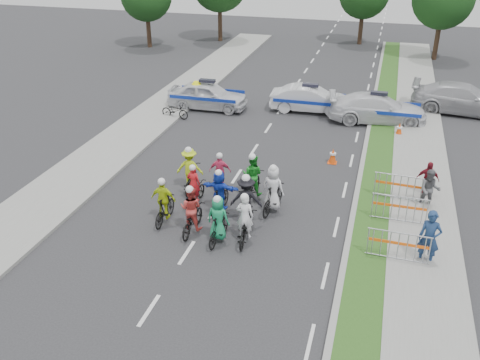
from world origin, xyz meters
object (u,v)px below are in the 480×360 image
(rider_7, at_px, (273,193))
(cone_1, at_px, (399,130))
(police_car_2, at_px, (377,108))
(cone_0, at_px, (333,156))
(spectator_2, at_px, (427,180))
(rider_1, at_px, (218,224))
(rider_5, at_px, (220,194))
(rider_10, at_px, (190,173))
(rider_0, at_px, (245,225))
(rider_3, at_px, (164,205))
(barrier_0, at_px, (398,247))
(police_car_0, at_px, (208,95))
(rider_8, at_px, (252,181))
(marshal_hiviz, at_px, (197,95))
(rider_4, at_px, (246,205))
(parked_bike, at_px, (175,111))
(spectator_1, at_px, (430,190))
(civilian_sedan, at_px, (463,99))
(barrier_2, at_px, (400,188))
(rider_2, at_px, (192,215))
(barrier_1, at_px, (399,210))
(police_car_1, at_px, (310,99))
(rider_6, at_px, (194,191))
(rider_9, at_px, (220,176))
(spectator_0, at_px, (429,238))

(rider_7, height_order, cone_1, rider_7)
(police_car_2, bearing_deg, cone_0, 156.46)
(spectator_2, bearing_deg, rider_1, -144.05)
(rider_5, xyz_separation_m, police_car_2, (5.17, 11.66, -0.00))
(rider_10, bearing_deg, rider_0, 127.22)
(rider_3, distance_m, police_car_2, 14.63)
(barrier_0, bearing_deg, police_car_2, 95.61)
(police_car_0, height_order, spectator_2, police_car_0)
(rider_8, bearing_deg, rider_7, 140.25)
(rider_7, height_order, marshal_hiviz, rider_7)
(rider_4, distance_m, parked_bike, 11.90)
(rider_8, distance_m, police_car_0, 11.10)
(rider_5, distance_m, spectator_1, 7.90)
(rider_5, xyz_separation_m, spectator_2, (7.49, 3.35, 0.00))
(cone_0, bearing_deg, police_car_0, 144.27)
(rider_1, bearing_deg, spectator_1, -143.84)
(police_car_0, distance_m, cone_0, 9.69)
(rider_3, relative_size, civilian_sedan, 0.32)
(civilian_sedan, xyz_separation_m, cone_0, (-6.18, -8.81, -0.48))
(civilian_sedan, distance_m, barrier_0, 16.32)
(marshal_hiviz, height_order, barrier_2, marshal_hiviz)
(rider_2, xyz_separation_m, rider_8, (1.40, 3.07, 0.02))
(spectator_1, distance_m, barrier_0, 4.11)
(marshal_hiviz, height_order, barrier_1, marshal_hiviz)
(rider_4, bearing_deg, barrier_2, -157.25)
(rider_7, bearing_deg, rider_8, -30.52)
(rider_0, height_order, cone_0, rider_0)
(police_car_2, xyz_separation_m, parked_bike, (-10.69, -2.45, -0.33))
(police_car_1, xyz_separation_m, spectator_2, (6.09, -9.01, 0.03))
(rider_5, bearing_deg, rider_6, -11.34)
(rider_7, bearing_deg, cone_0, -97.89)
(rider_4, relative_size, rider_9, 1.21)
(barrier_0, distance_m, barrier_2, 4.27)
(rider_9, bearing_deg, civilian_sedan, -136.84)
(rider_8, relative_size, marshal_hiviz, 1.19)
(rider_3, relative_size, barrier_2, 0.91)
(cone_1, bearing_deg, rider_2, -121.03)
(rider_6, relative_size, spectator_1, 1.07)
(rider_5, xyz_separation_m, spectator_1, (7.53, 2.40, 0.04))
(rider_0, xyz_separation_m, rider_4, (-0.25, 1.06, 0.16))
(spectator_2, bearing_deg, barrier_2, -148.91)
(barrier_1, bearing_deg, rider_5, -171.76)
(rider_6, xyz_separation_m, police_car_2, (6.30, 11.33, 0.19))
(rider_5, distance_m, barrier_2, 7.01)
(rider_1, height_order, rider_5, rider_1)
(rider_3, height_order, barrier_2, rider_3)
(rider_5, height_order, rider_10, rider_10)
(cone_1, bearing_deg, spectator_0, -84.94)
(rider_2, distance_m, barrier_1, 7.43)
(rider_8, bearing_deg, cone_0, -121.63)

